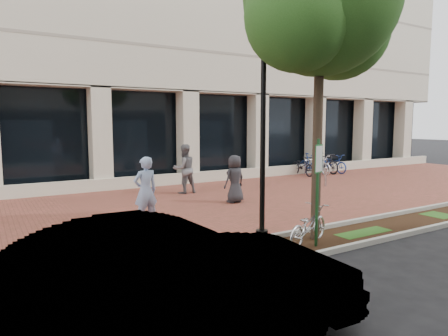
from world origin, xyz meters
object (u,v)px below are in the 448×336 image
street_tree (322,8)px  bollard (326,176)px  parking_sign (318,179)px  pedestrian_left (146,191)px  locked_bicycle (308,226)px  pedestrian_right (235,179)px  pedestrian_mid (184,169)px  lamppost (263,125)px  sedan_near_curb (170,288)px  bike_rack_cluster (318,164)px

street_tree → bollard: 9.58m
street_tree → parking_sign: bearing=-132.8°
pedestrian_left → bollard: 9.35m
locked_bicycle → pedestrian_right: size_ratio=1.01×
locked_bicycle → pedestrian_mid: 7.53m
lamppost → parking_sign: bearing=-46.0°
locked_bicycle → pedestrian_mid: (0.52, 7.50, 0.53)m
street_tree → pedestrian_left: bearing=132.1°
pedestrian_right → sedan_near_curb: (-5.59, -7.25, -0.03)m
pedestrian_mid → sedan_near_curb: pedestrian_mid is taller
pedestrian_left → pedestrian_mid: pedestrian_mid is taller
parking_sign → pedestrian_left: (-2.54, 3.87, -0.61)m
pedestrian_left → pedestrian_right: (3.69, 1.28, -0.10)m
lamppost → pedestrian_left: (-1.69, 2.98, -1.77)m
street_tree → lamppost: bearing=164.8°
parking_sign → pedestrian_right: parking_sign is taller
lamppost → street_tree: (1.34, -0.36, 2.63)m
lamppost → locked_bicycle: 2.49m
pedestrian_left → locked_bicycle: bearing=117.8°
parking_sign → sedan_near_curb: bearing=-174.7°
parking_sign → street_tree: size_ratio=0.33×
parking_sign → bike_rack_cluster: 13.22m
locked_bicycle → sedan_near_curb: (-4.39, -2.33, 0.36)m
sedan_near_curb → pedestrian_mid: bearing=-23.4°
street_tree → locked_bicycle: street_tree is taller
street_tree → pedestrian_right: size_ratio=4.42×
parking_sign → locked_bicycle: size_ratio=1.44×
pedestrian_mid → bike_rack_cluster: bearing=-170.6°
bike_rack_cluster → parking_sign: bearing=-131.2°
lamppost → street_tree: bearing=-15.2°
lamppost → bike_rack_cluster: 13.39m
pedestrian_left → street_tree: bearing=125.5°
sedan_near_curb → locked_bicycle: bearing=-58.9°
lamppost → pedestrian_left: bearing=119.5°
bollard → sedan_near_curb: 13.71m
lamppost → bollard: lamppost is taller
street_tree → pedestrian_left: street_tree is taller
parking_sign → street_tree: 3.87m
lamppost → bike_rack_cluster: (10.10, 8.51, -2.16)m
pedestrian_mid → lamppost: bearing=77.7°
parking_sign → pedestrian_right: 5.32m
lamppost → pedestrian_mid: (1.32, 6.84, -1.73)m
bike_rack_cluster → sedan_near_curb: size_ratio=0.64×
pedestrian_left → bike_rack_cluster: 13.03m
bollard → sedan_near_curb: bearing=-143.1°
locked_bicycle → lamppost: bearing=30.1°
pedestrian_left → sedan_near_curb: (-1.90, -5.97, -0.13)m
locked_bicycle → pedestrian_right: (1.20, 4.92, 0.39)m
parking_sign → sedan_near_curb: (-4.44, -2.10, -0.74)m
bike_rack_cluster → street_tree: bearing=-131.3°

